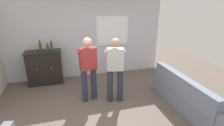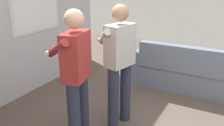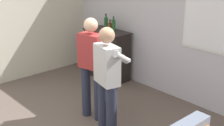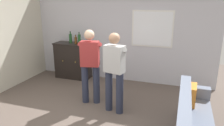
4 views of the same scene
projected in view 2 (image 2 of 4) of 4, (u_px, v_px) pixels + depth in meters
couch at (200, 76)px, 4.40m from camera, size 0.57×2.47×0.87m
person_standing_left at (76, 74)px, 2.87m from camera, size 0.54×0.51×1.68m
person_standing_right at (119, 61)px, 3.29m from camera, size 0.54×0.51×1.68m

